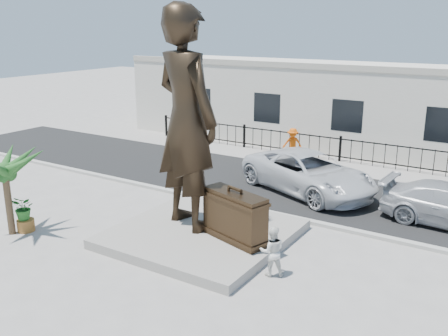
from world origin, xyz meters
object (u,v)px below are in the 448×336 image
Objects in this scene: statue at (187,119)px; suitcase at (235,216)px; tourist at (272,251)px; car_white at (308,173)px.

statue is 3.34m from suitcase.
suitcase is 1.53× the size of tourist.
tourist is at bearing -142.07° from car_white.
statue is 3.21× the size of suitcase.
car_white is (1.68, 5.89, -2.94)m from statue.
statue is at bearing -51.29° from tourist.
tourist is at bearing -179.34° from statue.
statue reaches higher than suitcase.
car_white is at bearing -87.70° from statue.
statue is at bearing -173.46° from car_white.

